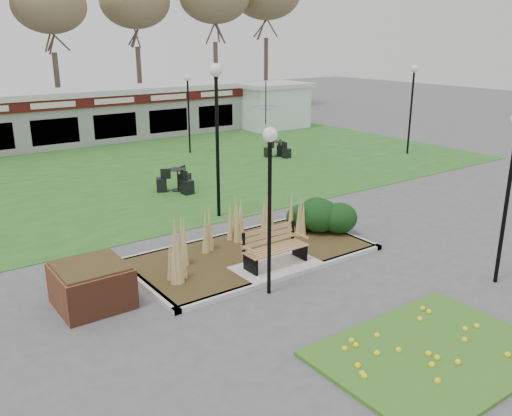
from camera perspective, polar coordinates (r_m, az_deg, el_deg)
ground at (r=13.66m, az=2.49°, el=-6.69°), size 100.00×100.00×0.00m
lawn at (r=23.76m, az=-15.72°, el=3.29°), size 34.00×16.00×0.02m
flower_bed at (r=10.83m, az=18.18°, el=-14.18°), size 4.20×3.00×0.16m
planting_bed at (r=15.24m, az=3.14°, el=-2.58°), size 6.75×3.40×1.27m
park_bench at (r=13.61m, az=1.87°, el=-4.08°), size 1.70×0.66×0.93m
brick_planter at (r=12.38m, az=-16.91°, el=-7.75°), size 1.50×1.50×0.95m
food_pavilion at (r=30.98m, az=-21.21°, el=8.75°), size 24.60×3.40×2.90m
service_hut at (r=35.20m, az=1.70°, el=10.80°), size 4.40×3.40×2.83m
lamp_post_near_left at (r=16.98m, az=-4.17°, el=10.53°), size 0.40×0.40×4.85m
lamp_post_mid_left at (r=11.60m, az=1.46°, el=3.46°), size 0.32×0.32×3.82m
lamp_post_mid_right at (r=27.26m, az=-7.17°, el=11.59°), size 0.32×0.32×3.87m
lamp_post_far_right at (r=27.85m, az=16.16°, el=11.86°), size 0.36×0.36×4.33m
bistro_set_c at (r=20.76m, az=-8.21°, el=2.59°), size 1.58×1.45×0.84m
bistro_set_d at (r=26.62m, az=2.37°, el=5.99°), size 1.36×1.29×0.73m
patio_umbrella at (r=28.70m, az=1.02°, el=9.31°), size 2.46×2.48×2.32m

